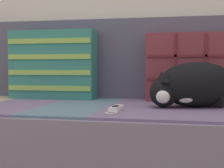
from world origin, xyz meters
The scene contains 6 objects.
couch centered at (0.00, 0.10, 0.20)m, with size 2.16×0.89×0.40m.
sofa_backrest centered at (0.00, 0.48, 0.62)m, with size 2.12×0.14×0.44m.
throw_pillow_quilted centered at (0.50, 0.33, 0.57)m, with size 0.44×0.14×0.35m.
throw_pillow_striped centered at (-0.24, 0.33, 0.58)m, with size 0.48×0.14×0.37m.
sleeping_cat centered at (0.51, 0.08, 0.49)m, with size 0.41×0.32×0.20m.
game_remote_near centered at (0.21, -0.11, 0.41)m, with size 0.05×0.18×0.02m.
Camera 1 is at (0.49, -1.45, 0.58)m, focal length 55.00 mm.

